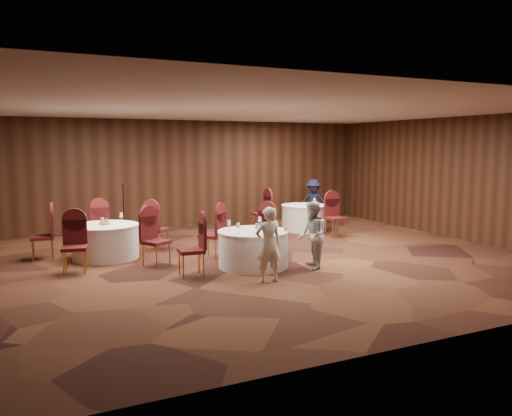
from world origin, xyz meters
name	(u,v)px	position (x,y,z in m)	size (l,w,h in m)	color
ground	(251,261)	(0.00, 0.00, 0.00)	(12.00, 12.00, 0.00)	black
room_shell	(251,169)	(0.00, 0.00, 1.96)	(12.00, 12.00, 12.00)	silver
table_main	(253,249)	(-0.19, -0.51, 0.38)	(1.43, 1.43, 0.74)	silver
table_left	(105,241)	(-2.79, 1.55, 0.38)	(1.44, 1.44, 0.74)	silver
table_right	(304,217)	(3.00, 2.89, 0.38)	(1.33, 1.33, 0.74)	silver
chairs_main	(227,239)	(-0.51, 0.11, 0.50)	(2.89, 1.96, 1.00)	#3A0F0B
chairs_left	(106,236)	(-2.77, 1.51, 0.50)	(3.11, 2.98, 1.00)	#3A0F0B
chairs_right	(297,216)	(2.55, 2.53, 0.50)	(1.99, 2.21, 1.00)	#3A0F0B
tabletop_main	(261,226)	(-0.07, -0.61, 0.84)	(1.13, 1.02, 0.22)	silver
tabletop_left	(104,221)	(-2.80, 1.56, 0.82)	(0.85, 0.80, 0.22)	silver
tabletop_right	(315,200)	(3.15, 2.60, 0.90)	(0.08, 0.08, 0.22)	silver
mic_stand	(124,224)	(-2.03, 3.52, 0.41)	(0.24, 0.24, 1.45)	black
woman_a	(268,245)	(-0.41, -1.65, 0.68)	(0.50, 0.33, 1.36)	silver
woman_b	(312,235)	(0.81, -1.14, 0.68)	(0.66, 0.51, 1.36)	#AEAEB3
man_c	(314,202)	(3.82, 3.73, 0.70)	(0.91, 0.52, 1.41)	black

